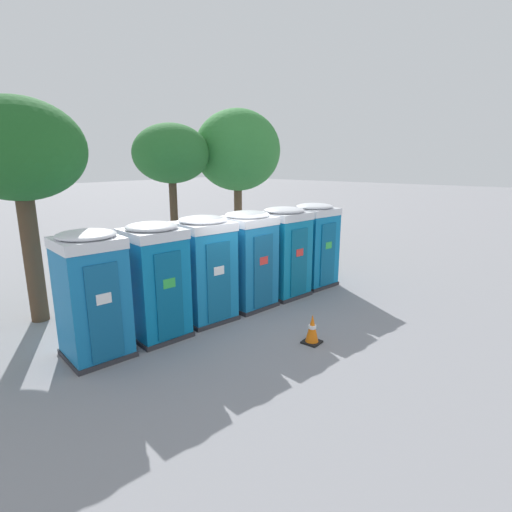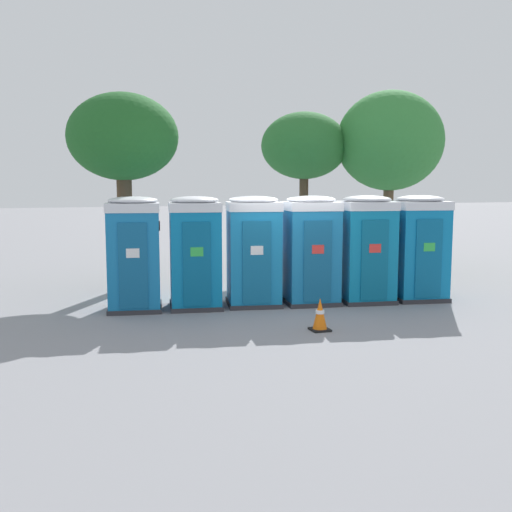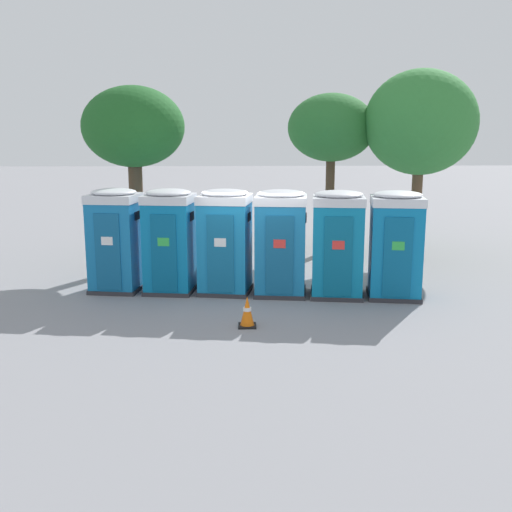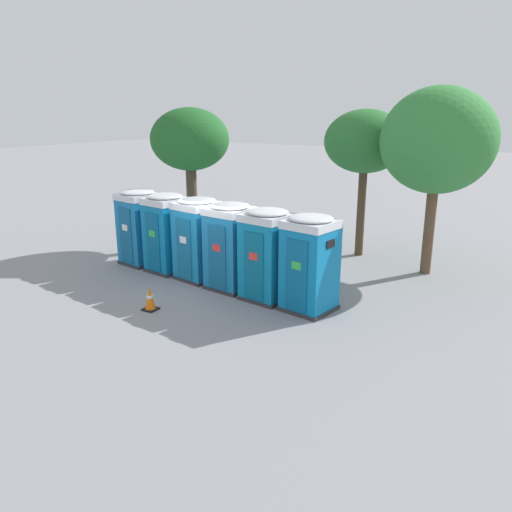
{
  "view_description": "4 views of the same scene",
  "coord_description": "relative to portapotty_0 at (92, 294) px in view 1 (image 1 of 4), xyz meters",
  "views": [
    {
      "loc": [
        -7.05,
        -6.59,
        3.8
      ],
      "look_at": [
        0.97,
        -0.11,
        1.32
      ],
      "focal_mm": 28.0,
      "sensor_mm": 36.0,
      "label": 1
    },
    {
      "loc": [
        -4.84,
        -12.96,
        2.84
      ],
      "look_at": [
        -0.61,
        0.12,
        1.15
      ],
      "focal_mm": 42.0,
      "sensor_mm": 36.0,
      "label": 2
    },
    {
      "loc": [
        -0.45,
        -14.17,
        3.83
      ],
      "look_at": [
        0.08,
        0.02,
        0.93
      ],
      "focal_mm": 42.0,
      "sensor_mm": 36.0,
      "label": 3
    },
    {
      "loc": [
        8.45,
        -11.63,
        5.01
      ],
      "look_at": [
        1.62,
        -0.21,
        1.15
      ],
      "focal_mm": 35.0,
      "sensor_mm": 36.0,
      "label": 4
    }
  ],
  "objects": [
    {
      "name": "portapotty_0",
      "position": [
        0.0,
        0.0,
        0.0
      ],
      "size": [
        1.34,
        1.36,
        2.54
      ],
      "color": "#2D2D33",
      "rests_on": "ground"
    },
    {
      "name": "portapotty_3",
      "position": [
        4.03,
        -0.53,
        -0.0
      ],
      "size": [
        1.37,
        1.34,
        2.54
      ],
      "color": "#2D2D33",
      "rests_on": "ground"
    },
    {
      "name": "portapotty_2",
      "position": [
        2.7,
        -0.31,
        -0.0
      ],
      "size": [
        1.42,
        1.4,
        2.54
      ],
      "color": "#2D2D33",
      "rests_on": "ground"
    },
    {
      "name": "street_tree_1",
      "position": [
        0.09,
        2.78,
        2.69
      ],
      "size": [
        2.89,
        2.89,
        5.17
      ],
      "color": "#4C3826",
      "rests_on": "ground"
    },
    {
      "name": "street_tree_2",
      "position": [
        6.06,
        4.82,
        2.71
      ],
      "size": [
        2.8,
        2.8,
        5.11
      ],
      "color": "#4C3826",
      "rests_on": "ground"
    },
    {
      "name": "portapotty_4",
      "position": [
        5.37,
        -0.74,
        -0.0
      ],
      "size": [
        1.38,
        1.36,
        2.54
      ],
      "color": "#2D2D33",
      "rests_on": "ground"
    },
    {
      "name": "ground_plane",
      "position": [
        3.36,
        -0.46,
        -1.28
      ],
      "size": [
        120.0,
        120.0,
        0.0
      ],
      "primitive_type": "plane",
      "color": "gray"
    },
    {
      "name": "portapotty_5",
      "position": [
        6.72,
        -0.89,
        -0.0
      ],
      "size": [
        1.4,
        1.38,
        2.54
      ],
      "color": "#2D2D33",
      "rests_on": "ground"
    },
    {
      "name": "traffic_cone",
      "position": [
        3.17,
        -3.04,
        -0.97
      ],
      "size": [
        0.36,
        0.36,
        0.64
      ],
      "color": "black",
      "rests_on": "ground"
    },
    {
      "name": "street_tree_0",
      "position": [
        8.63,
        3.86,
        2.87
      ],
      "size": [
        3.41,
        3.41,
        5.77
      ],
      "color": "brown",
      "rests_on": "ground"
    },
    {
      "name": "portapotty_1",
      "position": [
        1.34,
        -0.18,
        0.0
      ],
      "size": [
        1.32,
        1.35,
        2.54
      ],
      "color": "#2D2D33",
      "rests_on": "ground"
    }
  ]
}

